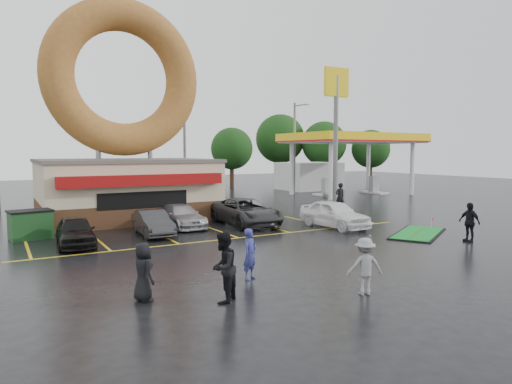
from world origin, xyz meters
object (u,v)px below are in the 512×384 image
car_white (334,214)px  streetlight_right (295,146)px  donut_shop (125,147)px  putting_green (418,233)px  car_dgrey (153,223)px  dumpster (31,225)px  shell_sign (336,110)px  car_grey (246,212)px  car_black (75,231)px  person_cameraman (469,222)px  streetlight_mid (185,144)px  gas_station (332,156)px  car_silver (181,216)px  person_blue (250,254)px

car_white → streetlight_right: bearing=57.7°
donut_shop → putting_green: (11.37, -13.15, -4.43)m
car_dgrey → dumpster: 5.71m
shell_sign → streetlight_right: shell_sign is taller
shell_sign → car_grey: 13.73m
car_black → putting_green: car_black is taller
car_dgrey → person_cameraman: 15.07m
shell_sign → streetlight_mid: bearing=135.3°
car_black → streetlight_mid: bearing=58.7°
putting_green → car_white: bearing=123.1°
donut_shop → car_dgrey: 7.87m
gas_station → car_white: size_ratio=3.09×
streetlight_mid → car_silver: (-5.28, -13.10, -4.16)m
car_white → person_blue: 11.14m
shell_sign → streetlight_right: (3.00, 9.92, -2.60)m
car_grey → car_black: bearing=-170.0°
shell_sign → car_grey: bearing=-153.9°
streetlight_mid → person_cameraman: (4.85, -23.60, -3.87)m
car_white → car_dgrey: bearing=160.7°
streetlight_mid → car_grey: size_ratio=1.67×
gas_station → car_dgrey: size_ratio=3.63×
person_cameraman → putting_green: 2.69m
dumpster → person_cameraman: bearing=-40.9°
donut_shop → person_blue: donut_shop is taller
shell_sign → car_black: (-20.11, -6.73, -6.73)m
car_white → putting_green: size_ratio=0.89×
gas_station → car_silver: (-21.28, -13.12, -3.08)m
car_silver → donut_shop: bearing=106.4°
shell_sign → streetlight_right: size_ratio=1.18×
gas_station → person_cameraman: gas_station is taller
car_silver → car_grey: 3.66m
donut_shop → car_white: (8.98, -9.47, -3.71)m
car_grey → car_dgrey: bearing=-172.8°
streetlight_right → dumpster: (-24.72, -13.78, -4.13)m
streetlight_right → streetlight_mid: bearing=-175.2°
streetlight_mid → putting_green: streetlight_mid is taller
streetlight_right → car_white: 21.35m
streetlight_right → donut_shop: bearing=-154.8°
shell_sign → car_dgrey: bearing=-160.2°
car_silver → streetlight_right: bearing=37.2°
dumpster → putting_green: dumpster is taller
car_dgrey → car_silver: bearing=40.8°
car_white → person_blue: bearing=-147.1°
car_black → person_cameraman: size_ratio=2.09×
streetlight_mid → putting_green: bearing=-78.3°
gas_station → car_dgrey: 27.86m
car_white → person_blue: size_ratio=2.66×
car_dgrey → person_cameraman: bearing=-33.8°
streetlight_right → car_grey: 20.93m
gas_station → car_white: bearing=-128.8°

